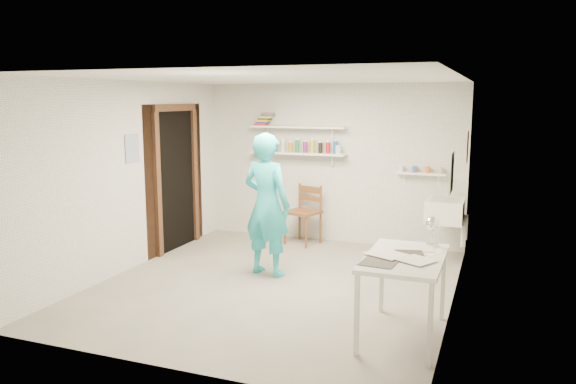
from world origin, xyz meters
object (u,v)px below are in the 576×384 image
(belfast_sink, at_px, (445,211))
(desk_lamp, at_px, (433,224))
(work_table, at_px, (403,297))
(man, at_px, (267,205))
(wall_clock, at_px, (270,178))
(wooden_chair, at_px, (303,212))

(belfast_sink, relative_size, desk_lamp, 4.18)
(desk_lamp, bearing_deg, work_table, -112.42)
(man, bearing_deg, belfast_sink, -133.44)
(wall_clock, height_order, desk_lamp, wall_clock)
(work_table, bearing_deg, belfast_sink, 87.61)
(wall_clock, distance_m, work_table, 2.58)
(wooden_chair, distance_m, desk_lamp, 3.26)
(wooden_chair, distance_m, work_table, 3.46)
(man, xyz_separation_m, desk_lamp, (2.09, -0.82, 0.10))
(wooden_chair, xyz_separation_m, desk_lamp, (2.16, -2.38, 0.50))
(man, relative_size, wall_clock, 5.56)
(man, bearing_deg, desk_lamp, 171.03)
(work_table, bearing_deg, wooden_chair, 124.77)
(wooden_chair, height_order, work_table, wooden_chair)
(belfast_sink, bearing_deg, man, -145.92)
(wall_clock, bearing_deg, man, -65.04)
(belfast_sink, height_order, wooden_chair, wooden_chair)
(belfast_sink, distance_m, man, 2.43)
(wall_clock, xyz_separation_m, desk_lamp, (2.13, -1.04, -0.20))
(wooden_chair, xyz_separation_m, work_table, (1.97, -2.84, -0.10))
(man, height_order, wooden_chair, man)
(man, xyz_separation_m, wall_clock, (-0.05, 0.21, 0.30))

